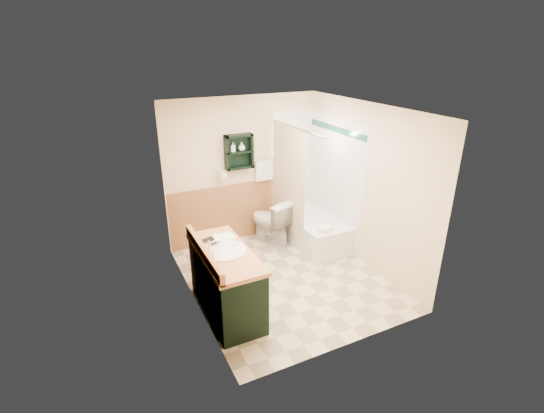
% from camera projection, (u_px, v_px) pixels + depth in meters
% --- Properties ---
extents(floor, '(3.00, 3.00, 0.00)m').
position_uv_depth(floor, '(285.00, 278.00, 5.67)').
color(floor, beige).
rests_on(floor, ground).
extents(back_wall, '(2.60, 0.04, 2.40)m').
position_uv_depth(back_wall, '(243.00, 170.00, 6.47)').
color(back_wall, beige).
rests_on(back_wall, ground).
extents(left_wall, '(0.04, 3.00, 2.40)m').
position_uv_depth(left_wall, '(188.00, 219.00, 4.67)').
color(left_wall, beige).
rests_on(left_wall, ground).
extents(right_wall, '(0.04, 3.00, 2.40)m').
position_uv_depth(right_wall, '(366.00, 186.00, 5.75)').
color(right_wall, beige).
rests_on(right_wall, ground).
extents(ceiling, '(2.60, 3.00, 0.04)m').
position_uv_depth(ceiling, '(287.00, 107.00, 4.74)').
color(ceiling, white).
rests_on(ceiling, back_wall).
extents(wainscot_left, '(2.98, 2.98, 1.00)m').
position_uv_depth(wainscot_left, '(195.00, 269.00, 4.96)').
color(wainscot_left, '#AC7146').
rests_on(wainscot_left, left_wall).
extents(wainscot_back, '(2.58, 2.58, 1.00)m').
position_uv_depth(wainscot_back, '(245.00, 210.00, 6.71)').
color(wainscot_back, '#AC7146').
rests_on(wainscot_back, back_wall).
extents(mirror_frame, '(1.30, 1.30, 1.00)m').
position_uv_depth(mirror_frame, '(204.00, 212.00, 4.12)').
color(mirror_frame, brown).
rests_on(mirror_frame, left_wall).
extents(mirror_glass, '(1.20, 1.20, 0.90)m').
position_uv_depth(mirror_glass, '(205.00, 212.00, 4.12)').
color(mirror_glass, white).
rests_on(mirror_glass, left_wall).
extents(tile_right, '(1.50, 1.50, 2.10)m').
position_uv_depth(tile_right, '(334.00, 181.00, 6.41)').
color(tile_right, white).
rests_on(tile_right, right_wall).
extents(tile_back, '(0.95, 0.95, 2.10)m').
position_uv_depth(tile_back, '(298.00, 171.00, 6.91)').
color(tile_back, white).
rests_on(tile_back, back_wall).
extents(tile_accent, '(1.50, 1.50, 0.10)m').
position_uv_depth(tile_accent, '(336.00, 129.00, 6.08)').
color(tile_accent, '#154B39').
rests_on(tile_accent, right_wall).
extents(wall_shelf, '(0.45, 0.15, 0.55)m').
position_uv_depth(wall_shelf, '(239.00, 152.00, 6.20)').
color(wall_shelf, black).
rests_on(wall_shelf, back_wall).
extents(hair_dryer, '(0.10, 0.24, 0.18)m').
position_uv_depth(hair_dryer, '(221.00, 175.00, 6.23)').
color(hair_dryer, silver).
rests_on(hair_dryer, back_wall).
extents(towel_bar, '(0.40, 0.06, 0.40)m').
position_uv_depth(towel_bar, '(264.00, 160.00, 6.50)').
color(towel_bar, silver).
rests_on(towel_bar, back_wall).
extents(curtain_rod, '(0.03, 1.60, 0.03)m').
position_uv_depth(curtain_rod, '(295.00, 127.00, 5.74)').
color(curtain_rod, silver).
rests_on(curtain_rod, back_wall).
extents(shower_curtain, '(1.05, 1.05, 1.70)m').
position_uv_depth(shower_curtain, '(288.00, 179.00, 6.21)').
color(shower_curtain, '#C0B591').
rests_on(shower_curtain, curtain_rod).
extents(vanity, '(0.59, 1.34, 0.85)m').
position_uv_depth(vanity, '(226.00, 282.00, 4.83)').
color(vanity, black).
rests_on(vanity, ground).
extents(bathtub, '(0.71, 1.50, 0.47)m').
position_uv_depth(bathtub, '(310.00, 228.00, 6.65)').
color(bathtub, silver).
rests_on(bathtub, ground).
extents(toilet, '(0.66, 0.89, 0.78)m').
position_uv_depth(toilet, '(271.00, 222.00, 6.54)').
color(toilet, silver).
rests_on(toilet, ground).
extents(counter_towel, '(0.25, 0.20, 0.04)m').
position_uv_depth(counter_towel, '(224.00, 238.00, 4.96)').
color(counter_towel, silver).
rests_on(counter_towel, vanity).
extents(vanity_book, '(0.16, 0.07, 0.22)m').
position_uv_depth(vanity_book, '(204.00, 237.00, 4.78)').
color(vanity_book, black).
rests_on(vanity_book, vanity).
extents(tub_towel, '(0.21, 0.18, 0.07)m').
position_uv_depth(tub_towel, '(325.00, 228.00, 6.03)').
color(tub_towel, silver).
rests_on(tub_towel, bathtub).
extents(soap_bottle_a, '(0.12, 0.16, 0.07)m').
position_uv_depth(soap_bottle_a, '(233.00, 149.00, 6.14)').
color(soap_bottle_a, silver).
rests_on(soap_bottle_a, wall_shelf).
extents(soap_bottle_b, '(0.12, 0.15, 0.10)m').
position_uv_depth(soap_bottle_b, '(242.00, 147.00, 6.19)').
color(soap_bottle_b, silver).
rests_on(soap_bottle_b, wall_shelf).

